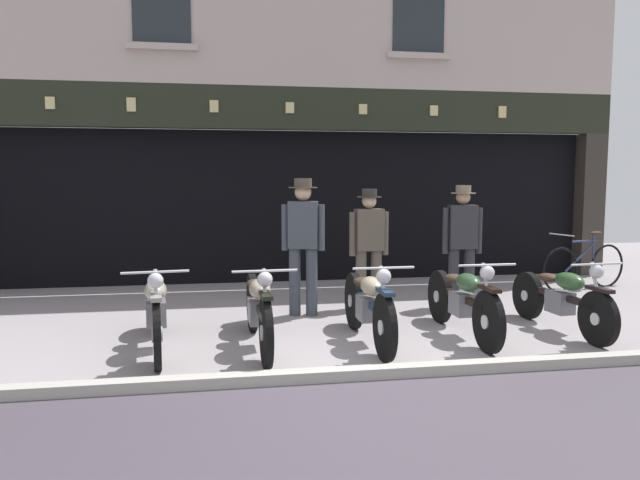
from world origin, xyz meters
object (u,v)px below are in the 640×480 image
Objects in this scene: motorcycle_center at (368,304)px; motorcycle_right at (562,297)px; salesman_left at (303,239)px; motorcycle_center_left at (259,307)px; salesman_right at (462,239)px; leaning_bicycle at (584,266)px; advert_board_far at (434,179)px; advert_board_near at (385,179)px; shopkeeper_center at (369,242)px; motorcycle_left at (156,309)px; motorcycle_center_right at (463,299)px.

motorcycle_center is 1.03× the size of motorcycle_right.
salesman_left reaches higher than motorcycle_center.
motorcycle_center_left is 1.05× the size of motorcycle_center.
salesman_right reaches higher than leaning_bicycle.
motorcycle_center_left is 6.01m from leaning_bicycle.
advert_board_far is (2.79, 2.76, 0.76)m from salesman_left.
salesman_right is 0.99× the size of leaning_bicycle.
motorcycle_right is at bearing -76.66° from advert_board_near.
advert_board_far is (2.29, 4.21, 1.34)m from motorcycle_center.
motorcycle_right is 1.84× the size of advert_board_near.
advert_board_near is at bearing -111.53° from salesman_left.
shopkeeper_center is at bearing -45.70° from motorcycle_right.
motorcycle_right is at bearing 134.79° from shopkeeper_center.
motorcycle_right is 1.77m from salesman_right.
advert_board_far is (0.50, 2.51, 0.83)m from salesman_right.
salesman_right is (-0.56, 1.60, 0.53)m from motorcycle_right.
advert_board_far is at bearing -130.21° from shopkeeper_center.
motorcycle_right is 3.21m from salesman_left.
advert_board_far is (0.91, -0.00, -0.01)m from advert_board_near.
advert_board_near reaches higher than advert_board_far.
motorcycle_left is 1.98× the size of advert_board_near.
advert_board_near is (-0.41, 2.51, 0.85)m from salesman_right.
leaning_bicycle is (5.45, 2.53, -0.05)m from motorcycle_center_left.
shopkeeper_center reaches higher than motorcycle_center.
advert_board_near is (1.37, 4.21, 1.35)m from motorcycle_center.
salesman_right reaches higher than motorcycle_center_right.
motorcycle_center is 4.98m from leaning_bicycle.
motorcycle_right is 3.13m from leaning_bicycle.
salesman_left is at bearing -124.22° from advert_board_near.
salesman_left is (1.74, 1.31, 0.58)m from motorcycle_left.
motorcycle_left is 1.21× the size of leaning_bicycle.
leaning_bicycle is (1.98, -1.64, -1.39)m from advert_board_far.
advert_board_near is at bearing 180.00° from advert_board_far.
advert_board_near is at bearing -108.35° from motorcycle_center.
motorcycle_center_right is at bearing 114.14° from leaning_bicycle.
shopkeeper_center is (0.46, 1.80, 0.48)m from motorcycle_center.
salesman_left is 4.94m from leaning_bicycle.
motorcycle_right is at bearing -179.75° from motorcycle_center_right.
salesman_left is 3.99m from advert_board_far.
shopkeeper_center reaches higher than leaning_bicycle.
leaning_bicycle is (4.77, 1.12, -0.63)m from salesman_left.
motorcycle_center_left is 1.24× the size of salesman_right.
salesman_left is (-0.50, 1.45, 0.58)m from motorcycle_center.
advert_board_far is at bearing -122.65° from salesman_left.
advert_board_near is (1.87, 2.76, 0.78)m from salesman_left.
motorcycle_center is at bearing -118.50° from advert_board_far.
salesman_right is at bearing -136.69° from motorcycle_center.
advert_board_far is (1.16, 4.11, 1.35)m from motorcycle_center_right.
motorcycle_left is 1.16× the size of salesman_left.
shopkeeper_center is (2.71, 1.66, 0.48)m from motorcycle_left.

